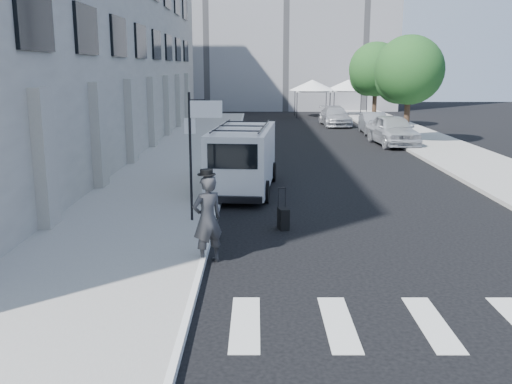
{
  "coord_description": "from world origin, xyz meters",
  "views": [
    {
      "loc": [
        -0.8,
        -12.06,
        4.31
      ],
      "look_at": [
        -0.82,
        1.59,
        1.3
      ],
      "focal_mm": 40.0,
      "sensor_mm": 36.0,
      "label": 1
    }
  ],
  "objects_px": {
    "cargo_van": "(243,158)",
    "briefcase": "(214,234)",
    "suitcase": "(283,219)",
    "parked_car_a": "(393,130)",
    "parked_car_b": "(373,123)",
    "businessman": "(207,219)",
    "parked_car_c": "(335,116)"
  },
  "relations": [
    {
      "from": "parked_car_c",
      "to": "businessman",
      "type": "bearing_deg",
      "value": -105.18
    },
    {
      "from": "businessman",
      "to": "parked_car_b",
      "type": "distance_m",
      "value": 26.46
    },
    {
      "from": "businessman",
      "to": "parked_car_c",
      "type": "bearing_deg",
      "value": -137.25
    },
    {
      "from": "briefcase",
      "to": "parked_car_a",
      "type": "bearing_deg",
      "value": 44.19
    },
    {
      "from": "suitcase",
      "to": "cargo_van",
      "type": "bearing_deg",
      "value": 90.38
    },
    {
      "from": "suitcase",
      "to": "parked_car_c",
      "type": "height_order",
      "value": "parked_car_c"
    },
    {
      "from": "businessman",
      "to": "parked_car_b",
      "type": "height_order",
      "value": "businessman"
    },
    {
      "from": "suitcase",
      "to": "parked_car_b",
      "type": "distance_m",
      "value": 23.35
    },
    {
      "from": "parked_car_a",
      "to": "parked_car_c",
      "type": "xyz_separation_m",
      "value": [
        -1.8,
        10.68,
        -0.16
      ]
    },
    {
      "from": "briefcase",
      "to": "cargo_van",
      "type": "xyz_separation_m",
      "value": [
        0.62,
        6.06,
        0.99
      ]
    },
    {
      "from": "suitcase",
      "to": "cargo_van",
      "type": "xyz_separation_m",
      "value": [
        -1.2,
        5.06,
        0.86
      ]
    },
    {
      "from": "cargo_van",
      "to": "parked_car_c",
      "type": "bearing_deg",
      "value": 79.78
    },
    {
      "from": "businessman",
      "to": "parked_car_a",
      "type": "bearing_deg",
      "value": -148.33
    },
    {
      "from": "parked_car_c",
      "to": "parked_car_a",
      "type": "bearing_deg",
      "value": -82.79
    },
    {
      "from": "cargo_van",
      "to": "briefcase",
      "type": "bearing_deg",
      "value": -90.47
    },
    {
      "from": "briefcase",
      "to": "parked_car_b",
      "type": "xyz_separation_m",
      "value": [
        8.7,
        23.31,
        0.52
      ]
    },
    {
      "from": "suitcase",
      "to": "parked_car_b",
      "type": "relative_size",
      "value": 0.27
    },
    {
      "from": "suitcase",
      "to": "parked_car_b",
      "type": "xyz_separation_m",
      "value": [
        6.89,
        22.31,
        0.4
      ]
    },
    {
      "from": "suitcase",
      "to": "parked_car_a",
      "type": "distance_m",
      "value": 18.3
    },
    {
      "from": "parked_car_c",
      "to": "briefcase",
      "type": "bearing_deg",
      "value": -105.9
    },
    {
      "from": "suitcase",
      "to": "parked_car_b",
      "type": "bearing_deg",
      "value": 59.9
    },
    {
      "from": "parked_car_b",
      "to": "cargo_van",
      "type": "bearing_deg",
      "value": -112.48
    },
    {
      "from": "cargo_van",
      "to": "businessman",
      "type": "bearing_deg",
      "value": -89.22
    },
    {
      "from": "suitcase",
      "to": "parked_car_c",
      "type": "xyz_separation_m",
      "value": [
        5.09,
        27.62,
        0.4
      ]
    },
    {
      "from": "suitcase",
      "to": "businessman",
      "type": "bearing_deg",
      "value": -137.03
    },
    {
      "from": "cargo_van",
      "to": "parked_car_b",
      "type": "bearing_deg",
      "value": 70.23
    },
    {
      "from": "businessman",
      "to": "parked_car_c",
      "type": "xyz_separation_m",
      "value": [
        6.9,
        30.3,
        -0.31
      ]
    },
    {
      "from": "businessman",
      "to": "parked_car_a",
      "type": "xyz_separation_m",
      "value": [
        8.7,
        19.62,
        -0.15
      ]
    },
    {
      "from": "parked_car_a",
      "to": "parked_car_b",
      "type": "xyz_separation_m",
      "value": [
        0.0,
        5.36,
        -0.16
      ]
    },
    {
      "from": "businessman",
      "to": "briefcase",
      "type": "relative_size",
      "value": 4.56
    },
    {
      "from": "businessman",
      "to": "suitcase",
      "type": "distance_m",
      "value": 3.31
    },
    {
      "from": "briefcase",
      "to": "parked_car_a",
      "type": "xyz_separation_m",
      "value": [
        8.7,
        17.95,
        0.68
      ]
    }
  ]
}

